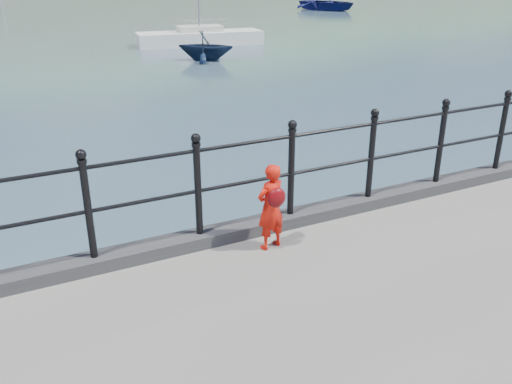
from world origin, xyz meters
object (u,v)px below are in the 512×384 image
launch_navy (205,46)px  launch_blue (328,3)px  child (271,206)px  sailboat_near (200,38)px  railing (246,170)px

launch_navy → launch_blue: bearing=-6.7°
child → sailboat_near: bearing=-122.3°
launch_blue → launch_navy: launch_navy is taller
child → launch_navy: 19.43m
launch_blue → launch_navy: bearing=-151.5°
launch_blue → launch_navy: (-21.10, -21.84, 0.04)m
railing → launch_navy: railing is taller
launch_navy → railing: bearing=-163.0°
child → launch_navy: (6.50, 18.29, -0.86)m
launch_blue → sailboat_near: size_ratio=0.66×
child → launch_blue: child is taller
child → launch_blue: bearing=-137.5°
launch_navy → child: bearing=-162.2°
sailboat_near → child: bearing=-101.4°
railing → launch_blue: 48.43m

